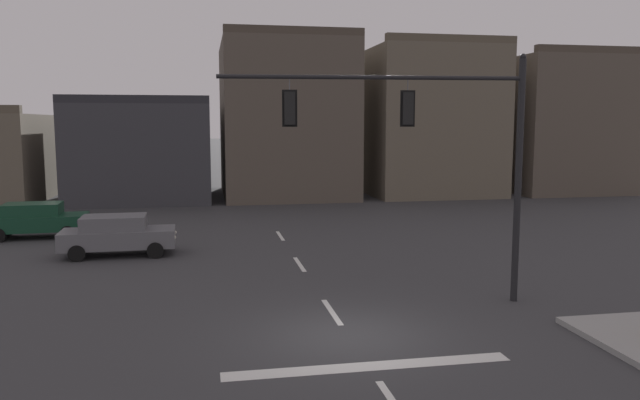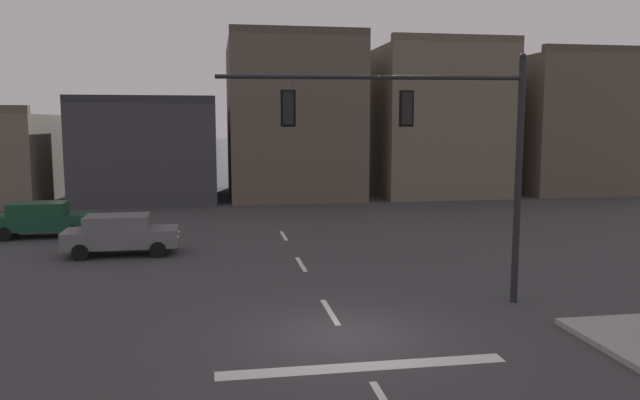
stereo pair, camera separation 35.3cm
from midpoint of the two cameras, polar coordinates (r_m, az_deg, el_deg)
name	(u,v)px [view 2 (the right image)]	position (r m, az deg, el deg)	size (l,w,h in m)	color
ground_plane	(345,336)	(15.83, 2.93, -12.36)	(400.00, 400.00, 0.00)	#353538
stop_bar_paint	(363,367)	(14.01, 4.76, -15.01)	(6.40, 0.50, 0.01)	silver
lane_centreline	(330,312)	(17.68, 1.51, -10.23)	(0.16, 26.40, 0.01)	silver
signal_mast_near_side	(434,137)	(18.03, 10.97, 5.74)	(8.72, 0.94, 7.23)	black
car_lot_nearside	(41,219)	(31.51, -23.94, -1.57)	(4.52, 2.06, 1.61)	#143D28
car_lot_middle	(121,234)	(26.10, -17.49, -2.97)	(4.49, 2.00, 1.61)	slate
building_row	(334,131)	(46.52, 1.50, 6.34)	(49.41, 13.71, 11.35)	#665B4C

